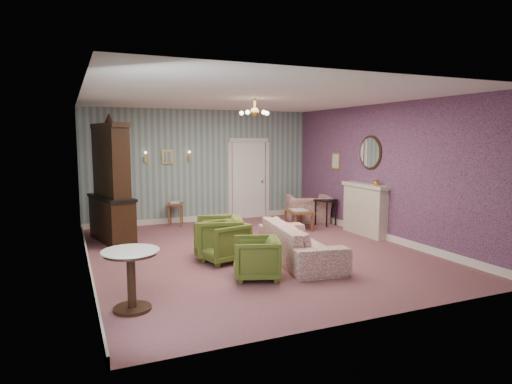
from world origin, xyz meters
name	(u,v)px	position (x,y,z in m)	size (l,w,h in m)	color
floor	(255,252)	(0.00, 0.00, 0.00)	(7.00, 7.00, 0.00)	#854D54
ceiling	(255,98)	(0.00, 0.00, 2.90)	(7.00, 7.00, 0.00)	white
wall_back	(202,166)	(0.00, 3.50, 1.45)	(6.00, 6.00, 0.00)	slate
wall_front	(373,200)	(0.00, -3.50, 1.45)	(6.00, 6.00, 0.00)	slate
wall_left	(84,183)	(-3.00, 0.00, 1.45)	(7.00, 7.00, 0.00)	slate
wall_right	(383,172)	(3.00, 0.00, 1.45)	(7.00, 7.00, 0.00)	slate
wall_right_floral	(382,172)	(2.98, 0.00, 1.45)	(7.00, 7.00, 0.00)	#A95477
door	(249,178)	(1.30, 3.46, 1.08)	(1.12, 0.12, 2.16)	white
olive_chair_a	(256,256)	(-0.62, -1.52, 0.35)	(0.69, 0.64, 0.71)	#546021
olive_chair_b	(222,240)	(-0.79, -0.40, 0.39)	(0.75, 0.70, 0.77)	#546021
olive_chair_c	(219,235)	(-0.77, -0.15, 0.41)	(0.80, 0.75, 0.83)	#546021
sofa_chintz	(300,236)	(0.49, -0.89, 0.45)	(2.29, 0.67, 0.89)	#963C4B
wingback_chair	(309,204)	(2.48, 2.25, 0.46)	(1.06, 0.69, 0.92)	#963C4B
dresser	(110,179)	(-2.42, 2.01, 1.31)	(0.55, 1.57, 2.62)	black
fireplace	(365,209)	(2.86, 0.40, 0.58)	(0.30, 1.40, 1.16)	beige
mantel_vase	(376,182)	(2.84, 0.00, 1.23)	(0.15, 0.15, 0.15)	gold
oval_mirror	(370,153)	(2.96, 0.40, 1.85)	(0.04, 0.76, 0.84)	white
framed_print	(336,161)	(2.97, 1.75, 1.60)	(0.04, 0.34, 0.42)	gold
coffee_table	(298,219)	(1.83, 1.59, 0.23)	(0.50, 0.91, 0.46)	brown
side_table_black	(326,212)	(2.65, 1.69, 0.33)	(0.44, 0.44, 0.66)	black
pedestal_table	(131,280)	(-2.57, -2.07, 0.39)	(0.72, 0.72, 0.78)	black
nesting_table	(176,213)	(-0.80, 3.15, 0.31)	(0.37, 0.47, 0.62)	brown
gilt_mirror_back	(168,157)	(-0.90, 3.46, 1.70)	(0.28, 0.06, 0.36)	gold
sconce_left	(145,157)	(-1.45, 3.44, 1.70)	(0.16, 0.12, 0.30)	gold
sconce_right	(189,157)	(-0.35, 3.44, 1.70)	(0.16, 0.12, 0.30)	gold
chandelier	(255,113)	(0.00, 0.00, 2.63)	(0.56, 0.56, 0.36)	gold
burgundy_cushion	(310,205)	(2.43, 2.10, 0.48)	(0.38, 0.10, 0.38)	maroon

